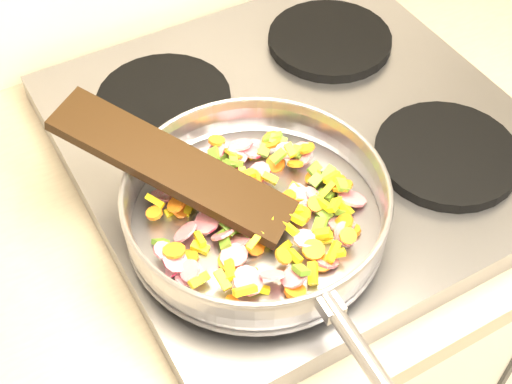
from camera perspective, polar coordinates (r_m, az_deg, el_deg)
cooktop at (r=1.00m, az=3.49°, el=4.11°), size 0.60×0.60×0.04m
grate_fl at (r=0.85m, az=0.52°, el=-3.71°), size 0.19×0.19×0.02m
grate_fr at (r=0.97m, az=15.02°, el=2.93°), size 0.19×0.19×0.02m
grate_bl at (r=1.02m, az=-7.38°, el=7.30°), size 0.19×0.19×0.02m
grate_br at (r=1.13m, az=5.92°, el=12.01°), size 0.19×0.19×0.02m
saute_pan at (r=0.83m, az=0.07°, el=-1.07°), size 0.36×0.52×0.06m
vegetable_heap at (r=0.84m, az=0.27°, el=-1.24°), size 0.27×0.26×0.04m
wooden_spatula at (r=0.84m, az=-6.68°, el=2.09°), size 0.23×0.28×0.09m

